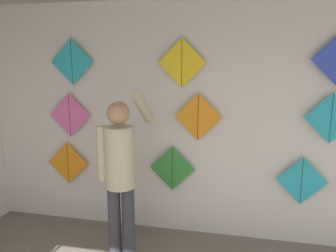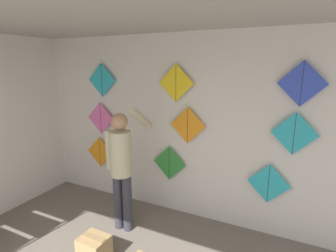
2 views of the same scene
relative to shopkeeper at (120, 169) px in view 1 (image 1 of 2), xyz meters
The scene contains 10 objects.
back_panel 1.04m from the shopkeeper, 54.70° to the left, with size 5.89×0.06×2.80m, color silver.
shopkeeper is the anchor object (origin of this frame).
kite_0 1.24m from the shopkeeper, 144.48° to the left, with size 0.55×0.01×0.55m.
kite_1 0.84m from the shopkeeper, 60.82° to the left, with size 0.55×0.01×0.55m.
kite_2 2.02m from the shopkeeper, 20.68° to the left, with size 0.55×0.01×0.55m.
kite_3 1.23m from the shopkeeper, 142.66° to the left, with size 0.55×0.01×0.55m.
kite_4 1.09m from the shopkeeper, 45.45° to the left, with size 0.55×0.01×0.55m.
kite_5 2.28m from the shopkeeper, 18.49° to the left, with size 0.55×0.01×0.55m.
kite_6 1.54m from the shopkeeper, 140.45° to the left, with size 0.55×0.01×0.55m.
kite_7 1.37m from the shopkeeper, 54.63° to the left, with size 0.55×0.01×0.55m.
Camera 1 is at (0.59, -0.46, 2.10)m, focal length 35.00 mm.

